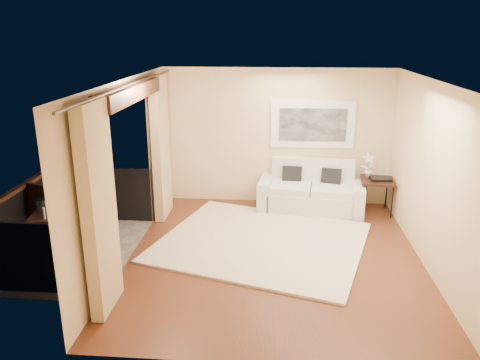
# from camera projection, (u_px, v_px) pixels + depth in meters

# --- Properties ---
(floor) EXTENTS (5.00, 5.00, 0.00)m
(floor) POSITION_uv_depth(u_px,v_px,m) (274.00, 256.00, 7.32)
(floor) COLOR brown
(floor) RESTS_ON ground
(room_shell) EXTENTS (5.00, 6.40, 5.00)m
(room_shell) POSITION_uv_depth(u_px,v_px,m) (129.00, 93.00, 6.70)
(room_shell) COLOR white
(room_shell) RESTS_ON ground
(balcony) EXTENTS (1.81, 2.60, 1.17)m
(balcony) POSITION_uv_depth(u_px,v_px,m) (69.00, 239.00, 7.51)
(balcony) COLOR #605B56
(balcony) RESTS_ON ground
(curtains) EXTENTS (0.16, 4.80, 2.64)m
(curtains) POSITION_uv_depth(u_px,v_px,m) (136.00, 172.00, 7.06)
(curtains) COLOR #D2B381
(curtains) RESTS_ON ground
(artwork) EXTENTS (1.62, 0.07, 0.92)m
(artwork) POSITION_uv_depth(u_px,v_px,m) (313.00, 125.00, 9.10)
(artwork) COLOR white
(artwork) RESTS_ON room_shell
(rug) EXTENTS (3.89, 3.61, 0.04)m
(rug) POSITION_uv_depth(u_px,v_px,m) (262.00, 242.00, 7.77)
(rug) COLOR beige
(rug) RESTS_ON floor
(sofa) EXTENTS (2.09, 1.10, 0.96)m
(sofa) POSITION_uv_depth(u_px,v_px,m) (311.00, 193.00, 9.14)
(sofa) COLOR silver
(sofa) RESTS_ON floor
(side_table) EXTENTS (0.68, 0.68, 0.67)m
(side_table) POSITION_uv_depth(u_px,v_px,m) (378.00, 182.00, 8.88)
(side_table) COLOR black
(side_table) RESTS_ON floor
(tray) EXTENTS (0.41, 0.32, 0.05)m
(tray) POSITION_uv_depth(u_px,v_px,m) (380.00, 179.00, 8.83)
(tray) COLOR black
(tray) RESTS_ON side_table
(orchid) EXTENTS (0.28, 0.22, 0.48)m
(orchid) POSITION_uv_depth(u_px,v_px,m) (369.00, 166.00, 8.91)
(orchid) COLOR white
(orchid) RESTS_ON side_table
(bistro_table) EXTENTS (0.74, 0.74, 0.75)m
(bistro_table) POSITION_uv_depth(u_px,v_px,m) (54.00, 218.00, 7.05)
(bistro_table) COLOR black
(bistro_table) RESTS_ON balcony
(balcony_chair_far) EXTENTS (0.59, 0.59, 1.06)m
(balcony_chair_far) POSITION_uv_depth(u_px,v_px,m) (45.00, 208.00, 7.57)
(balcony_chair_far) COLOR black
(balcony_chair_far) RESTS_ON balcony
(balcony_chair_near) EXTENTS (0.48, 0.48, 0.94)m
(balcony_chair_near) POSITION_uv_depth(u_px,v_px,m) (58.00, 231.00, 6.90)
(balcony_chair_near) COLOR black
(balcony_chair_near) RESTS_ON balcony
(ice_bucket) EXTENTS (0.18, 0.18, 0.20)m
(ice_bucket) POSITION_uv_depth(u_px,v_px,m) (43.00, 205.00, 7.07)
(ice_bucket) COLOR silver
(ice_bucket) RESTS_ON bistro_table
(candle) EXTENTS (0.06, 0.06, 0.07)m
(candle) POSITION_uv_depth(u_px,v_px,m) (60.00, 208.00, 7.15)
(candle) COLOR red
(candle) RESTS_ON bistro_table
(vase) EXTENTS (0.04, 0.04, 0.18)m
(vase) POSITION_uv_depth(u_px,v_px,m) (44.00, 213.00, 6.80)
(vase) COLOR silver
(vase) RESTS_ON bistro_table
(glass_a) EXTENTS (0.06, 0.06, 0.12)m
(glass_a) POSITION_uv_depth(u_px,v_px,m) (56.00, 212.00, 6.92)
(glass_a) COLOR silver
(glass_a) RESTS_ON bistro_table
(glass_b) EXTENTS (0.06, 0.06, 0.12)m
(glass_b) POSITION_uv_depth(u_px,v_px,m) (66.00, 209.00, 7.03)
(glass_b) COLOR white
(glass_b) RESTS_ON bistro_table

